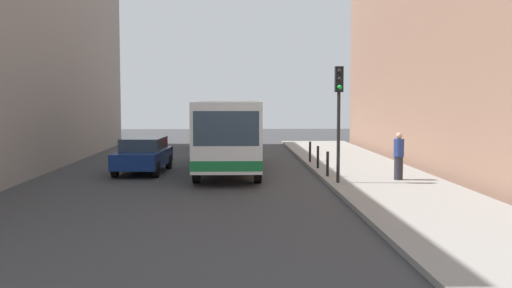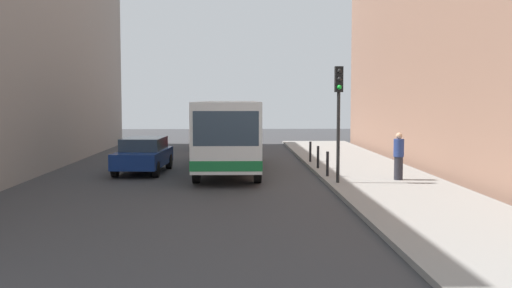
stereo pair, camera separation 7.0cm
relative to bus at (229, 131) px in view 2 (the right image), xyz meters
The scene contains 11 objects.
ground_plane 4.45m from the bus, 84.87° to the right, with size 80.00×80.00×0.00m, color #38383A.
sidewalk 7.26m from the bus, 35.31° to the right, with size 4.40×40.00×0.15m, color gray.
building_right 13.12m from the bus, ahead, with size 7.00×32.00×14.63m, color #936B56.
bus is the anchor object (origin of this frame).
car_beside_bus 3.79m from the bus, 167.79° to the right, with size 2.07×4.50×1.48m.
car_behind_bus 11.39m from the bus, 93.89° to the left, with size 2.07×4.50×1.48m.
traffic_light 6.57m from the bus, 52.60° to the right, with size 0.28×0.33×4.10m.
bollard_near 5.19m from the bus, 41.20° to the right, with size 0.11×0.11×0.95m, color black.
bollard_mid 4.03m from the bus, ahead, with size 0.11×0.11×0.95m, color black.
bollard_far 4.46m from the bus, 27.94° to the left, with size 0.11×0.11×0.95m, color black.
pedestrian_near_signal 7.71m from the bus, 35.31° to the right, with size 0.38×0.38×1.73m.
Camera 2 is at (-0.05, -22.10, 3.12)m, focal length 42.25 mm.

